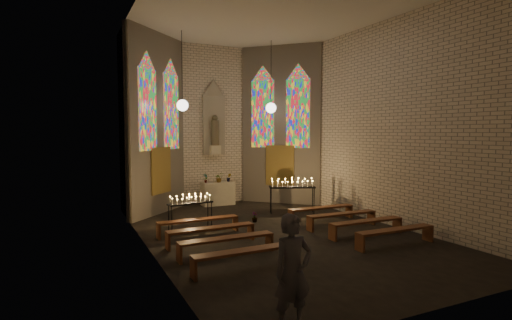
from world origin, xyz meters
The scene contains 18 objects.
floor centered at (0.00, 0.00, 0.00)m, with size 12.00×12.00×0.00m, color black.
room centered at (0.00, 3.37, 3.72)m, with size 8.22×12.43×7.00m.
altar centered at (0.00, 5.45, 0.50)m, with size 1.40×0.60×1.00m, color beige.
flower_vase_left centered at (-0.54, 5.52, 1.20)m, with size 0.21×0.14×0.40m, color #4C723F.
flower_vase_center centered at (0.03, 5.38, 1.21)m, with size 0.37×0.32×0.41m, color #4C723F.
flower_vase_right centered at (0.51, 5.43, 1.18)m, with size 0.20×0.16×0.37m, color #4C723F.
aisle_flower_pot centered at (0.01, 1.73, 0.18)m, with size 0.20×0.20×0.36m, color #4C723F.
votive_stand_left centered at (-2.33, 1.71, 0.94)m, with size 1.53×0.56×1.10m.
votive_stand_right centered at (2.01, 2.51, 1.13)m, with size 1.81×1.10×1.31m.
pew_left_0 centered at (-2.30, 0.94, 0.40)m, with size 2.56×0.40×0.49m.
pew_right_0 centered at (2.30, 0.94, 0.40)m, with size 2.56×0.40×0.49m.
pew_left_1 centered at (-2.30, -0.26, 0.40)m, with size 2.56×0.40×0.49m.
pew_right_1 centered at (2.30, -0.26, 0.40)m, with size 2.56×0.40×0.49m.
pew_left_2 centered at (-2.30, -1.46, 0.40)m, with size 2.56×0.40×0.49m.
pew_right_2 centered at (2.30, -1.46, 0.40)m, with size 2.56×0.40×0.49m.
pew_left_3 centered at (-2.30, -2.66, 0.40)m, with size 2.56×0.40×0.49m.
pew_right_3 centered at (2.30, -2.66, 0.40)m, with size 2.56×0.40×0.49m.
visitor centered at (-2.73, -5.49, 0.94)m, with size 0.69×0.45×1.89m, color #44434C.
Camera 1 is at (-5.96, -10.87, 3.18)m, focal length 28.00 mm.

